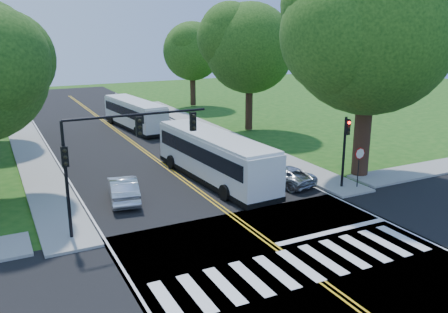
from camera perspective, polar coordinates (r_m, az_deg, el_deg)
ground at (r=21.25m, az=8.31°, el=-12.28°), size 140.00×140.00×0.00m
road at (r=36.39m, az=-8.12°, el=-0.42°), size 14.00×96.00×0.01m
cross_road at (r=21.25m, az=8.31°, el=-12.26°), size 60.00×12.00×0.01m
center_line at (r=40.08m, az=-9.98°, el=0.98°), size 0.36×70.00×0.01m
edge_line_w at (r=38.75m, az=-19.62°, el=-0.19°), size 0.12×70.00×0.01m
edge_line_e at (r=42.47m, az=-1.19°, el=2.03°), size 0.12×70.00×0.01m
crosswalk at (r=20.89m, az=9.11°, el=-12.78°), size 12.60×3.00×0.01m
stop_bar at (r=24.34m, az=12.97°, el=-8.76°), size 6.60×0.40×0.01m
sidewalk_nw at (r=41.50m, az=-22.24°, el=0.64°), size 2.60×40.00×0.15m
sidewalk_ne at (r=45.73m, az=-1.13°, el=3.07°), size 2.60×40.00×0.15m
tree_ne_big at (r=32.08m, az=17.21°, el=14.38°), size 10.80×10.80×14.91m
tree_east_mid at (r=45.33m, az=3.12°, el=12.87°), size 8.40×8.40×11.93m
tree_east_far at (r=60.15m, az=-3.84°, el=12.52°), size 7.20×7.20×10.34m
signal_nw at (r=22.95m, az=-12.91°, el=1.30°), size 7.15×0.46×5.66m
signal_ne at (r=29.82m, az=14.38°, el=1.62°), size 0.30×0.46×4.40m
stop_sign at (r=30.24m, az=15.98°, el=-0.14°), size 0.76×0.08×2.53m
bus_lead at (r=30.86m, az=-1.21°, el=0.03°), size 3.46×12.12×3.10m
bus_follow at (r=47.83m, az=-10.70°, el=5.08°), size 3.43×11.06×2.81m
hatchback at (r=28.09m, az=-12.04°, el=-3.82°), size 2.25×4.59×1.45m
suv at (r=30.61m, az=7.23°, el=-2.24°), size 2.88×4.64×1.20m
dark_sedan at (r=41.38m, az=-2.61°, el=2.52°), size 2.40×4.42×1.22m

